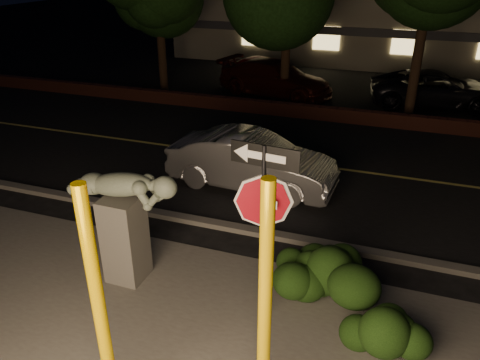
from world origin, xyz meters
name	(u,v)px	position (x,y,z in m)	size (l,w,h in m)	color
ground	(330,132)	(0.00, 10.00, 0.00)	(90.00, 90.00, 0.00)	black
road	(313,165)	(0.00, 7.00, 0.01)	(80.00, 8.00, 0.01)	black
lane_marking	(313,165)	(0.00, 7.00, 0.02)	(80.00, 0.12, 0.01)	#B0A146
curb	(276,235)	(0.00, 2.90, 0.06)	(80.00, 0.25, 0.12)	#4C4944
brick_wall	(337,115)	(0.00, 11.30, 0.25)	(40.00, 0.35, 0.50)	#4B2118
parking_lot	(355,85)	(0.00, 17.00, 0.01)	(40.00, 12.00, 0.01)	black
building	(375,20)	(0.00, 24.99, 2.00)	(22.00, 10.20, 4.00)	slate
yellow_pole_left	(99,308)	(-0.96, -1.88, 1.70)	(0.17, 0.17, 3.39)	#EAB800
yellow_pole_right	(265,306)	(0.93, -1.20, 1.72)	(0.17, 0.17, 3.44)	yellow
signpost	(263,202)	(0.41, 0.41, 2.24)	(1.06, 0.17, 3.15)	black
sculpture	(124,214)	(-2.24, 0.65, 1.40)	(2.12, 0.67, 2.27)	#4C4944
hedge_center	(317,258)	(1.08, 1.82, 0.45)	(1.71, 0.80, 0.89)	black
hedge_right	(326,270)	(1.34, 1.30, 0.58)	(1.78, 0.95, 1.17)	black
hedge_far_right	(385,327)	(2.41, 0.37, 0.46)	(1.31, 0.82, 0.91)	black
silver_sedan	(252,162)	(-1.28, 5.11, 0.72)	(1.53, 4.37, 1.44)	#B0AFB4
parked_car_red	(268,74)	(-3.60, 14.60, 0.76)	(1.81, 4.49, 1.53)	#690A0D
parked_car_darkred	(276,78)	(-3.09, 13.99, 0.73)	(2.06, 5.06, 1.47)	#3A100B
parked_car_dark	(435,89)	(3.40, 14.52, 0.70)	(2.33, 5.06, 1.41)	black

